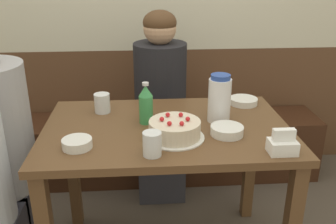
% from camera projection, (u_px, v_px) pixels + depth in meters
% --- Properties ---
extents(bench_seat, '(2.28, 0.38, 0.45)m').
position_uv_depth(bench_seat, '(159.00, 147.00, 2.71)').
color(bench_seat, '#381E11').
rests_on(bench_seat, ground_plane).
extents(dining_table, '(1.14, 0.74, 0.77)m').
position_uv_depth(dining_table, '(167.00, 149.00, 1.78)').
color(dining_table, brown).
rests_on(dining_table, ground_plane).
extents(birthday_cake, '(0.26, 0.26, 0.10)m').
position_uv_depth(birthday_cake, '(175.00, 130.00, 1.61)').
color(birthday_cake, white).
rests_on(birthday_cake, dining_table).
extents(water_pitcher, '(0.11, 0.11, 0.23)m').
position_uv_depth(water_pitcher, '(219.00, 99.00, 1.76)').
color(water_pitcher, white).
rests_on(water_pitcher, dining_table).
extents(soju_bottle, '(0.07, 0.07, 0.20)m').
position_uv_depth(soju_bottle, '(146.00, 104.00, 1.74)').
color(soju_bottle, '#388E4C').
rests_on(soju_bottle, dining_table).
extents(napkin_holder, '(0.11, 0.08, 0.11)m').
position_uv_depth(napkin_holder, '(283.00, 144.00, 1.48)').
color(napkin_holder, white).
rests_on(napkin_holder, dining_table).
extents(bowl_soup_white, '(0.15, 0.15, 0.03)m').
position_uv_depth(bowl_soup_white, '(243.00, 101.00, 2.00)').
color(bowl_soup_white, white).
rests_on(bowl_soup_white, dining_table).
extents(bowl_rice_small, '(0.12, 0.12, 0.04)m').
position_uv_depth(bowl_rice_small, '(77.00, 143.00, 1.53)').
color(bowl_rice_small, white).
rests_on(bowl_rice_small, dining_table).
extents(bowl_side_dish, '(0.15, 0.15, 0.04)m').
position_uv_depth(bowl_side_dish, '(227.00, 130.00, 1.65)').
color(bowl_side_dish, white).
rests_on(bowl_side_dish, dining_table).
extents(glass_water_tall, '(0.07, 0.07, 0.10)m').
position_uv_depth(glass_water_tall, '(152.00, 144.00, 1.46)').
color(glass_water_tall, silver).
rests_on(glass_water_tall, dining_table).
extents(glass_tumbler_short, '(0.08, 0.08, 0.10)m').
position_uv_depth(glass_tumbler_short, '(102.00, 103.00, 1.88)').
color(glass_tumbler_short, silver).
rests_on(glass_tumbler_short, dining_table).
extents(person_teal_shirt, '(0.32, 0.34, 1.22)m').
position_uv_depth(person_teal_shirt, '(160.00, 112.00, 2.39)').
color(person_teal_shirt, '#33333D').
rests_on(person_teal_shirt, ground_plane).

